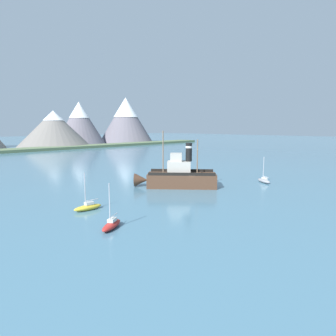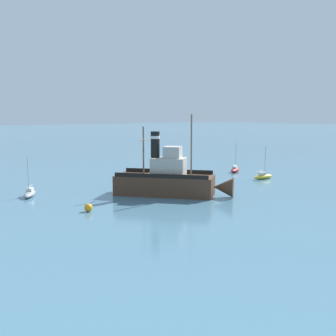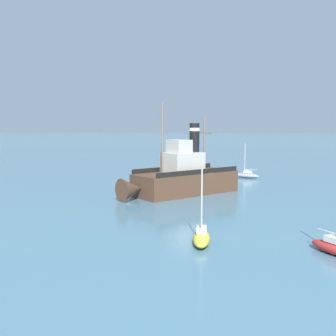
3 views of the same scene
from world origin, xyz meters
TOP-DOWN VIEW (x-y plane):
  - ground_plane at (0.00, 0.00)m, footprint 600.00×600.00m
  - old_tugboat at (-0.69, 2.22)m, footprint 11.93×13.14m
  - sailboat_grey at (13.59, -6.91)m, footprint 2.95×3.80m
  - sailboat_yellow at (-19.73, 0.76)m, footprint 3.86×1.31m
  - mooring_buoy at (11.33, 4.35)m, footprint 0.85×0.85m

SIDE VIEW (x-z plane):
  - ground_plane at x=0.00m, z-range 0.00..0.00m
  - mooring_buoy at x=11.33m, z-range 0.00..0.85m
  - sailboat_grey at x=13.59m, z-range -2.02..2.88m
  - sailboat_yellow at x=-19.73m, z-range -2.02..2.88m
  - old_tugboat at x=-0.69m, z-range -3.12..6.78m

